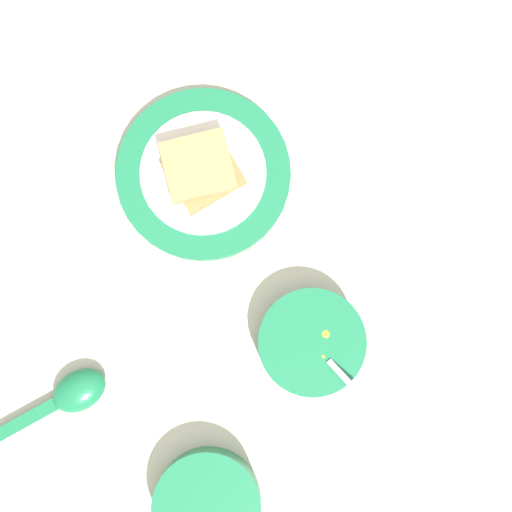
{
  "coord_description": "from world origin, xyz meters",
  "views": [
    {
      "loc": [
        -0.01,
        0.08,
        0.9
      ],
      "look_at": [
        -0.06,
        -0.0,
        0.02
      ],
      "focal_mm": 50.0,
      "sensor_mm": 36.0,
      "label": 1
    }
  ],
  "objects_px": {
    "egg_bowl": "(311,342)",
    "soup_spoon": "(71,395)",
    "congee_bowl": "(207,505)",
    "toast_plate": "(203,174)",
    "toast_sandwich": "(201,170)"
  },
  "relations": [
    {
      "from": "soup_spoon",
      "to": "congee_bowl",
      "type": "distance_m",
      "value": 0.21
    },
    {
      "from": "toast_plate",
      "to": "toast_sandwich",
      "type": "height_order",
      "value": "toast_sandwich"
    },
    {
      "from": "egg_bowl",
      "to": "toast_plate",
      "type": "distance_m",
      "value": 0.25
    },
    {
      "from": "toast_plate",
      "to": "toast_sandwich",
      "type": "relative_size",
      "value": 2.18
    },
    {
      "from": "toast_plate",
      "to": "soup_spoon",
      "type": "distance_m",
      "value": 0.32
    },
    {
      "from": "toast_sandwich",
      "to": "soup_spoon",
      "type": "relative_size",
      "value": 0.67
    },
    {
      "from": "toast_plate",
      "to": "soup_spoon",
      "type": "relative_size",
      "value": 1.46
    },
    {
      "from": "soup_spoon",
      "to": "congee_bowl",
      "type": "relative_size",
      "value": 1.19
    },
    {
      "from": "toast_sandwich",
      "to": "congee_bowl",
      "type": "relative_size",
      "value": 0.8
    },
    {
      "from": "toast_sandwich",
      "to": "congee_bowl",
      "type": "xyz_separation_m",
      "value": [
        0.2,
        0.35,
        -0.01
      ]
    },
    {
      "from": "toast_sandwich",
      "to": "soup_spoon",
      "type": "xyz_separation_m",
      "value": [
        0.28,
        0.15,
        -0.02
      ]
    },
    {
      "from": "soup_spoon",
      "to": "congee_bowl",
      "type": "bearing_deg",
      "value": 111.07
    },
    {
      "from": "toast_plate",
      "to": "soup_spoon",
      "type": "bearing_deg",
      "value": 28.23
    },
    {
      "from": "egg_bowl",
      "to": "soup_spoon",
      "type": "distance_m",
      "value": 0.3
    },
    {
      "from": "egg_bowl",
      "to": "toast_sandwich",
      "type": "distance_m",
      "value": 0.25
    }
  ]
}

